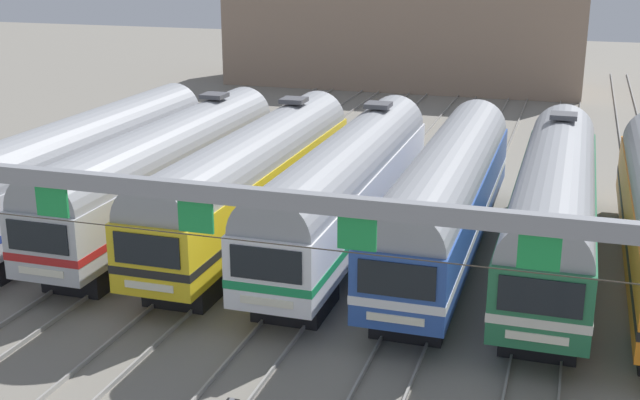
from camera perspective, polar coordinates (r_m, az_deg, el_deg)
The scene contains 10 objects.
ground_plane at distance 33.77m, azimuth 1.83°, elevation -3.28°, with size 160.00×160.00×0.00m, color gray.
track_bed at distance 49.64m, azimuth 7.15°, elevation 3.42°, with size 25.34×70.00×0.15m.
commuter_train_silver at distance 37.77m, azimuth -15.83°, elevation 2.57°, with size 2.88×18.06×4.77m.
commuter_train_stainless at distance 35.79m, azimuth -10.48°, elevation 2.15°, with size 2.88×18.06×5.05m.
commuter_train_yellow at distance 34.16m, azimuth -4.56°, elevation 1.66°, with size 2.88×18.06×5.05m.
commuter_train_white at distance 32.92m, azimuth 1.88°, elevation 1.10°, with size 2.88×18.06×5.05m.
commuter_train_blue at distance 32.13m, azimuth 8.72°, elevation 0.49°, with size 2.88×18.06×4.77m.
commuter_train_green at distance 31.83m, azimuth 15.79°, elevation -0.13°, with size 2.88×18.06×5.05m.
catenary_gantry at distance 20.02m, azimuth -8.51°, elevation -1.69°, with size 29.08×0.44×6.97m.
maintenance_building at distance 73.10m, azimuth 5.87°, elevation 11.22°, with size 29.91×10.00×8.46m, color gray.
Camera 1 is at (8.42, -30.48, 11.87)m, focal length 46.57 mm.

